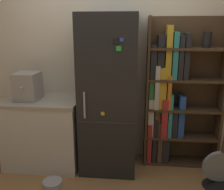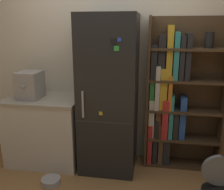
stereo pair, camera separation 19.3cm
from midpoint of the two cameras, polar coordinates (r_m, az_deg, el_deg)
The scene contains 8 objects.
ground_plane at distance 3.25m, azimuth -2.70°, elevation -16.91°, with size 16.00×16.00×0.00m, color #A87542.
wall_back at distance 3.25m, azimuth -1.75°, elevation 7.65°, with size 8.00×0.05×2.60m.
refrigerator at distance 3.00m, azimuth -2.54°, elevation -0.06°, with size 0.66×0.65×1.88m.
bookshelf at distance 3.19m, azimuth 12.02°, elevation -0.67°, with size 0.92×0.29×1.86m.
kitchen_counter at distance 3.38m, azimuth -16.75°, elevation -7.96°, with size 0.94×0.65×0.87m.
espresso_machine at distance 3.22m, azimuth -20.35°, elevation 1.88°, with size 0.27×0.36×0.33m.
guitar at distance 3.09m, azimuth 21.69°, elevation -16.33°, with size 0.38×0.35×1.17m.
pet_bowl at distance 3.07m, azimuth -15.32°, elevation -18.88°, with size 0.22×0.22×0.06m.
Camera 1 is at (0.33, -2.73, 1.74)m, focal length 40.00 mm.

